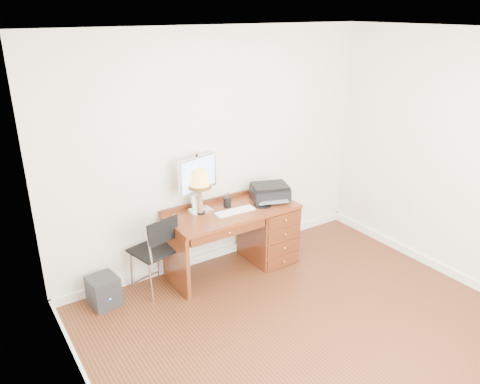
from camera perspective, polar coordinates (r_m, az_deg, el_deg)
ground at (r=4.67m, az=8.71°, el=-16.52°), size 4.00×4.00×0.00m
room_shell at (r=5.03m, az=3.91°, el=-12.47°), size 4.00×4.00×4.00m
desk at (r=5.56m, az=1.90°, el=-4.60°), size 1.50×0.67×0.75m
monitor at (r=5.12m, az=-5.10°, el=1.87°), size 0.53×0.25×0.62m
keyboard at (r=5.19m, az=-0.64°, el=-2.35°), size 0.47×0.15×0.02m
mouse_pad at (r=5.36m, az=2.74°, el=-1.54°), size 0.20×0.20×0.04m
printer at (r=5.50m, az=3.67°, el=-0.02°), size 0.51×0.45×0.19m
leg_lamp at (r=5.03m, az=-4.97°, el=1.28°), size 0.25×0.25×0.51m
phone at (r=5.18m, az=-5.61°, el=-1.92°), size 0.10×0.10×0.20m
pen_cup at (r=5.31m, az=-1.57°, el=-1.26°), size 0.09×0.09×0.11m
chair at (r=4.99m, az=-10.30°, el=-6.64°), size 0.50×0.50×0.88m
equipment_box at (r=5.08m, az=-16.30°, el=-11.53°), size 0.31×0.31×0.32m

